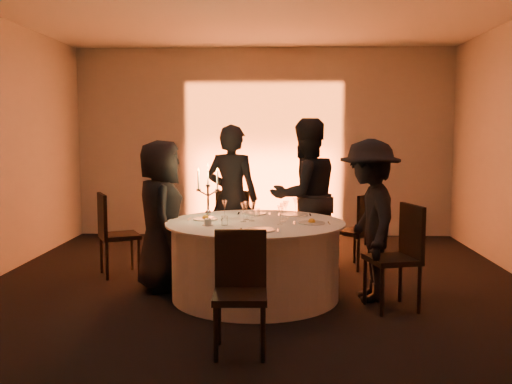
{
  "coord_description": "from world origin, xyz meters",
  "views": [
    {
      "loc": [
        0.22,
        -5.66,
        1.67
      ],
      "look_at": [
        0.0,
        0.2,
        1.05
      ],
      "focal_mm": 40.0,
      "sensor_mm": 36.0,
      "label": 1
    }
  ],
  "objects_px": {
    "guest_back_right": "(305,197)",
    "guest_right": "(369,220)",
    "guest_left": "(161,215)",
    "guest_back_left": "(232,198)",
    "chair_left": "(112,230)",
    "chair_back_left": "(235,223)",
    "chair_back_right": "(362,227)",
    "banquet_table": "(255,259)",
    "chair_front": "(240,284)",
    "coffee_cup": "(208,222)",
    "candelabra": "(208,199)",
    "chair_right": "(400,250)"
  },
  "relations": [
    {
      "from": "guest_back_right",
      "to": "guest_right",
      "type": "distance_m",
      "value": 1.2
    },
    {
      "from": "guest_left",
      "to": "guest_back_left",
      "type": "height_order",
      "value": "guest_back_left"
    },
    {
      "from": "chair_left",
      "to": "guest_back_left",
      "type": "distance_m",
      "value": 1.44
    },
    {
      "from": "chair_back_left",
      "to": "chair_back_right",
      "type": "bearing_deg",
      "value": -170.23
    },
    {
      "from": "banquet_table",
      "to": "chair_back_left",
      "type": "distance_m",
      "value": 1.35
    },
    {
      "from": "chair_left",
      "to": "guest_right",
      "type": "height_order",
      "value": "guest_right"
    },
    {
      "from": "chair_front",
      "to": "guest_right",
      "type": "bearing_deg",
      "value": 47.06
    },
    {
      "from": "chair_back_left",
      "to": "chair_front",
      "type": "xyz_separation_m",
      "value": [
        0.25,
        -2.73,
        -0.03
      ]
    },
    {
      "from": "coffee_cup",
      "to": "candelabra",
      "type": "xyz_separation_m",
      "value": [
        -0.05,
        0.43,
        0.17
      ]
    },
    {
      "from": "banquet_table",
      "to": "candelabra",
      "type": "relative_size",
      "value": 3.11
    },
    {
      "from": "chair_left",
      "to": "chair_back_right",
      "type": "bearing_deg",
      "value": -107.87
    },
    {
      "from": "chair_front",
      "to": "guest_left",
      "type": "xyz_separation_m",
      "value": [
        -0.95,
        1.67,
        0.28
      ]
    },
    {
      "from": "guest_back_left",
      "to": "candelabra",
      "type": "height_order",
      "value": "guest_back_left"
    },
    {
      "from": "chair_right",
      "to": "chair_front",
      "type": "height_order",
      "value": "chair_right"
    },
    {
      "from": "chair_back_left",
      "to": "chair_back_right",
      "type": "xyz_separation_m",
      "value": [
        1.55,
        -0.05,
        -0.02
      ]
    },
    {
      "from": "banquet_table",
      "to": "chair_right",
      "type": "relative_size",
      "value": 1.82
    },
    {
      "from": "chair_back_right",
      "to": "guest_left",
      "type": "distance_m",
      "value": 2.49
    },
    {
      "from": "banquet_table",
      "to": "chair_right",
      "type": "bearing_deg",
      "value": -13.64
    },
    {
      "from": "chair_back_left",
      "to": "coffee_cup",
      "type": "height_order",
      "value": "chair_back_left"
    },
    {
      "from": "chair_left",
      "to": "guest_back_right",
      "type": "distance_m",
      "value": 2.28
    },
    {
      "from": "chair_back_right",
      "to": "chair_right",
      "type": "bearing_deg",
      "value": 52.17
    },
    {
      "from": "chair_left",
      "to": "guest_back_right",
      "type": "xyz_separation_m",
      "value": [
        2.23,
        0.21,
        0.37
      ]
    },
    {
      "from": "chair_back_left",
      "to": "guest_right",
      "type": "height_order",
      "value": "guest_right"
    },
    {
      "from": "chair_front",
      "to": "guest_left",
      "type": "bearing_deg",
      "value": 117.52
    },
    {
      "from": "chair_back_left",
      "to": "chair_right",
      "type": "relative_size",
      "value": 0.97
    },
    {
      "from": "chair_back_left",
      "to": "guest_right",
      "type": "xyz_separation_m",
      "value": [
        1.44,
        -1.35,
        0.26
      ]
    },
    {
      "from": "guest_back_left",
      "to": "guest_back_right",
      "type": "bearing_deg",
      "value": -170.66
    },
    {
      "from": "banquet_table",
      "to": "chair_left",
      "type": "relative_size",
      "value": 1.86
    },
    {
      "from": "chair_left",
      "to": "coffee_cup",
      "type": "distance_m",
      "value": 1.63
    },
    {
      "from": "chair_front",
      "to": "guest_back_right",
      "type": "xyz_separation_m",
      "value": [
        0.61,
        2.42,
        0.4
      ]
    },
    {
      "from": "coffee_cup",
      "to": "candelabra",
      "type": "height_order",
      "value": "candelabra"
    },
    {
      "from": "chair_back_right",
      "to": "guest_back_right",
      "type": "height_order",
      "value": "guest_back_right"
    },
    {
      "from": "chair_back_left",
      "to": "chair_right",
      "type": "height_order",
      "value": "chair_right"
    },
    {
      "from": "chair_right",
      "to": "guest_back_left",
      "type": "distance_m",
      "value": 2.25
    },
    {
      "from": "chair_front",
      "to": "coffee_cup",
      "type": "height_order",
      "value": "chair_front"
    },
    {
      "from": "chair_front",
      "to": "coffee_cup",
      "type": "distance_m",
      "value": 1.28
    },
    {
      "from": "chair_back_right",
      "to": "banquet_table",
      "type": "bearing_deg",
      "value": 2.48
    },
    {
      "from": "guest_back_right",
      "to": "chair_back_left",
      "type": "bearing_deg",
      "value": -48.74
    },
    {
      "from": "chair_back_right",
      "to": "guest_right",
      "type": "relative_size",
      "value": 0.57
    },
    {
      "from": "chair_back_left",
      "to": "chair_right",
      "type": "distance_m",
      "value": 2.35
    },
    {
      "from": "banquet_table",
      "to": "coffee_cup",
      "type": "bearing_deg",
      "value": -152.21
    },
    {
      "from": "guest_left",
      "to": "guest_back_right",
      "type": "bearing_deg",
      "value": -78.27
    },
    {
      "from": "chair_back_right",
      "to": "guest_right",
      "type": "distance_m",
      "value": 1.33
    },
    {
      "from": "chair_left",
      "to": "chair_front",
      "type": "relative_size",
      "value": 1.05
    },
    {
      "from": "chair_back_left",
      "to": "chair_front",
      "type": "distance_m",
      "value": 2.74
    },
    {
      "from": "chair_left",
      "to": "chair_back_left",
      "type": "xyz_separation_m",
      "value": [
        1.38,
        0.52,
        -0.0
      ]
    },
    {
      "from": "chair_left",
      "to": "chair_front",
      "type": "bearing_deg",
      "value": -170.47
    },
    {
      "from": "chair_back_left",
      "to": "guest_left",
      "type": "xyz_separation_m",
      "value": [
        -0.71,
        -1.05,
        0.25
      ]
    },
    {
      "from": "chair_left",
      "to": "chair_back_left",
      "type": "distance_m",
      "value": 1.48
    },
    {
      "from": "chair_left",
      "to": "coffee_cup",
      "type": "relative_size",
      "value": 8.79
    }
  ]
}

